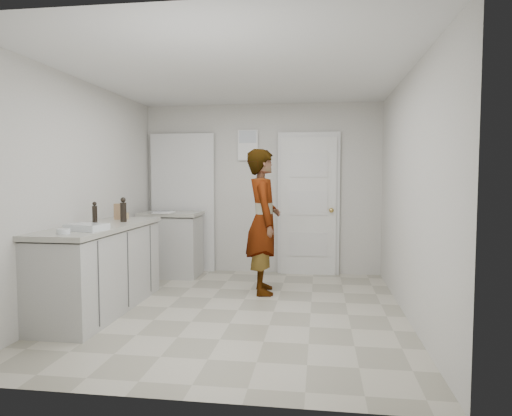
# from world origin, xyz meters

# --- Properties ---
(ground) EXTENTS (4.00, 4.00, 0.00)m
(ground) POSITION_xyz_m (0.00, 0.00, 0.00)
(ground) COLOR gray
(ground) RESTS_ON ground
(room_shell) EXTENTS (4.00, 4.00, 4.00)m
(room_shell) POSITION_xyz_m (-0.17, 1.95, 1.02)
(room_shell) COLOR beige
(room_shell) RESTS_ON ground
(main_counter) EXTENTS (0.64, 1.96, 0.93)m
(main_counter) POSITION_xyz_m (-1.45, -0.20, 0.43)
(main_counter) COLOR beige
(main_counter) RESTS_ON ground
(side_counter) EXTENTS (0.84, 0.61, 0.93)m
(side_counter) POSITION_xyz_m (-1.25, 1.55, 0.43)
(side_counter) COLOR beige
(side_counter) RESTS_ON ground
(person) EXTENTS (0.55, 0.72, 1.77)m
(person) POSITION_xyz_m (0.18, 0.79, 0.88)
(person) COLOR silver
(person) RESTS_ON ground
(cake_mix_box) EXTENTS (0.12, 0.06, 0.19)m
(cake_mix_box) POSITION_xyz_m (-1.50, 0.39, 1.02)
(cake_mix_box) COLOR #97744B
(cake_mix_box) RESTS_ON main_counter
(spice_jar) EXTENTS (0.05, 0.05, 0.08)m
(spice_jar) POSITION_xyz_m (-1.44, 0.46, 0.96)
(spice_jar) COLOR tan
(spice_jar) RESTS_ON main_counter
(oil_cruet_a) EXTENTS (0.07, 0.07, 0.28)m
(oil_cruet_a) POSITION_xyz_m (-1.33, 0.12, 1.06)
(oil_cruet_a) COLOR black
(oil_cruet_a) RESTS_ON main_counter
(oil_cruet_b) EXTENTS (0.05, 0.05, 0.24)m
(oil_cruet_b) POSITION_xyz_m (-1.55, -0.11, 1.04)
(oil_cruet_b) COLOR black
(oil_cruet_b) RESTS_ON main_counter
(baking_dish) EXTENTS (0.40, 0.32, 0.06)m
(baking_dish) POSITION_xyz_m (-1.34, -0.69, 0.95)
(baking_dish) COLOR silver
(baking_dish) RESTS_ON main_counter
(egg_bowl) EXTENTS (0.12, 0.12, 0.05)m
(egg_bowl) POSITION_xyz_m (-1.41, -0.96, 0.95)
(egg_bowl) COLOR silver
(egg_bowl) RESTS_ON main_counter
(papers) EXTENTS (0.25, 0.31, 0.01)m
(papers) POSITION_xyz_m (-1.31, 1.40, 0.93)
(papers) COLOR white
(papers) RESTS_ON side_counter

